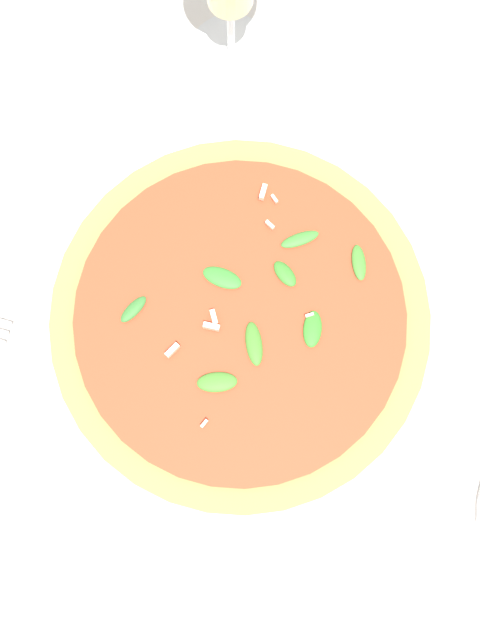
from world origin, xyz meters
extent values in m
plane|color=silver|center=(0.00, 0.00, 0.00)|extent=(6.00, 6.00, 0.00)
cylinder|color=white|center=(-0.02, 0.02, 0.01)|extent=(0.35, 0.35, 0.01)
cylinder|color=tan|center=(-0.02, 0.02, 0.02)|extent=(0.33, 0.33, 0.02)
cylinder|color=#C64728|center=(-0.02, 0.02, 0.03)|extent=(0.29, 0.29, 0.01)
ellipsoid|color=#478932|center=(0.02, 0.12, 0.04)|extent=(0.03, 0.03, 0.01)
ellipsoid|color=#3B7C36|center=(-0.09, -0.04, 0.04)|extent=(0.01, 0.03, 0.01)
ellipsoid|color=#428B37|center=(-0.03, 0.10, 0.04)|extent=(0.03, 0.04, 0.01)
ellipsoid|color=#3A8B2E|center=(0.03, 0.05, 0.04)|extent=(0.03, 0.04, 0.01)
ellipsoid|color=#498830|center=(0.01, -0.04, 0.04)|extent=(0.04, 0.04, 0.01)
ellipsoid|color=#3C862F|center=(-0.02, 0.07, 0.04)|extent=(0.03, 0.02, 0.01)
ellipsoid|color=#45852E|center=(0.01, 0.01, 0.04)|extent=(0.04, 0.04, 0.01)
ellipsoid|color=#3C8C35|center=(-0.05, 0.03, 0.04)|extent=(0.04, 0.03, 0.01)
cube|color=#EFE5C6|center=(-0.08, 0.11, 0.04)|extent=(0.01, 0.01, 0.01)
cube|color=#EFE5C6|center=(-0.07, 0.11, 0.04)|extent=(0.01, 0.00, 0.00)
cube|color=#EFE5C6|center=(0.02, -0.07, 0.04)|extent=(0.00, 0.01, 0.00)
cube|color=#EFE5C6|center=(-0.04, -0.05, 0.04)|extent=(0.00, 0.01, 0.01)
cube|color=#EFE5C6|center=(-0.06, 0.09, 0.04)|extent=(0.01, 0.00, 0.01)
cube|color=#EFE5C6|center=(0.02, 0.06, 0.04)|extent=(0.01, 0.01, 0.00)
cube|color=#EFE5C6|center=(-0.03, 0.00, 0.04)|extent=(0.01, 0.01, 0.01)
cube|color=#EFE5C6|center=(-0.03, -0.01, 0.04)|extent=(0.01, 0.01, 0.01)
cylinder|color=white|center=(-0.21, 0.20, 0.00)|extent=(0.08, 0.08, 0.00)
cylinder|color=white|center=(-0.21, 0.20, 0.05)|extent=(0.01, 0.01, 0.09)
camera|label=1|loc=(0.08, -0.09, 0.79)|focal=50.00mm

